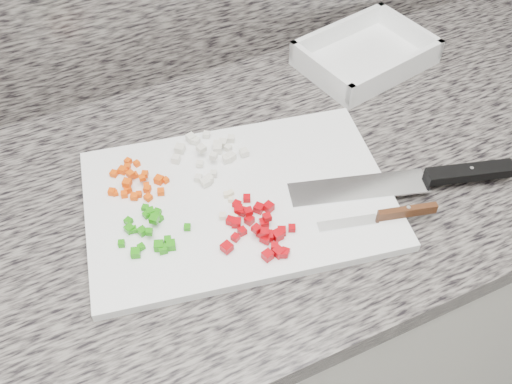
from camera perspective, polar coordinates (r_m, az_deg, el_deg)
cabinet at (r=1.28m, az=-4.54°, el=-14.26°), size 3.92×0.62×0.86m
countertop at (r=0.91m, az=-6.23°, el=-1.26°), size 3.96×0.64×0.04m
cutting_board at (r=0.87m, az=-1.74°, el=-0.72°), size 0.51×0.39×0.02m
carrot_pile at (r=0.90m, az=-11.96°, el=1.06°), size 0.09×0.10×0.02m
onion_pile at (r=0.92m, az=-4.65°, el=3.72°), size 0.12×0.12×0.02m
green_pepper_pile at (r=0.83m, az=-10.47°, el=-3.95°), size 0.11×0.10×0.02m
red_pepper_pile at (r=0.82m, az=0.34°, el=-3.74°), size 0.11×0.13×0.02m
garlic_pile at (r=0.85m, az=-2.55°, el=-1.65°), size 0.05×0.06×0.01m
chef_knife at (r=0.93m, az=17.20°, el=1.39°), size 0.35×0.14×0.02m
paring_knife at (r=0.86m, az=13.47°, el=-2.20°), size 0.18×0.06×0.02m
tray at (r=1.15m, az=10.87°, el=13.19°), size 0.27×0.22×0.05m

